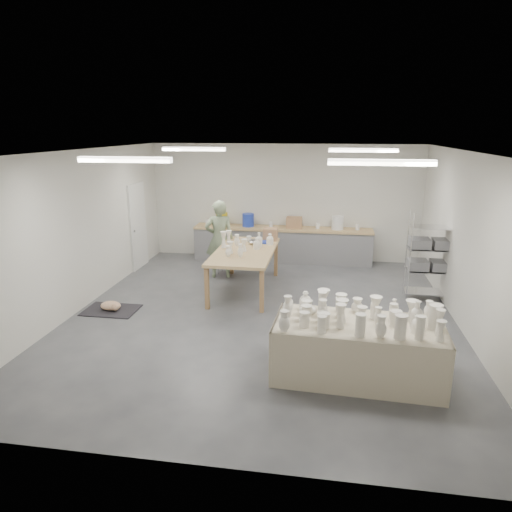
% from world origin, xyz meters
% --- Properties ---
extents(room, '(8.00, 8.02, 3.00)m').
position_xyz_m(room, '(-0.11, 0.08, 2.06)').
color(room, '#424449').
rests_on(room, ground).
extents(back_counter, '(4.60, 0.60, 1.24)m').
position_xyz_m(back_counter, '(-0.01, 3.68, 0.49)').
color(back_counter, tan).
rests_on(back_counter, ground).
extents(wire_shelf, '(0.88, 0.48, 1.80)m').
position_xyz_m(wire_shelf, '(3.20, 1.40, 0.92)').
color(wire_shelf, silver).
rests_on(wire_shelf, ground).
extents(drying_table, '(2.35, 1.20, 1.17)m').
position_xyz_m(drying_table, '(1.61, -1.94, 0.46)').
color(drying_table, olive).
rests_on(drying_table, ground).
extents(work_table, '(1.21, 2.41, 1.26)m').
position_xyz_m(work_table, '(-0.52, 1.41, 0.89)').
color(work_table, tan).
rests_on(work_table, ground).
extents(rug, '(1.00, 0.70, 0.02)m').
position_xyz_m(rug, '(-2.90, -0.22, 0.01)').
color(rug, black).
rests_on(rug, ground).
extents(cat, '(0.44, 0.34, 0.17)m').
position_xyz_m(cat, '(-2.88, -0.23, 0.11)').
color(cat, white).
rests_on(cat, rug).
extents(potter, '(0.75, 0.59, 1.81)m').
position_xyz_m(potter, '(-1.31, 2.15, 0.91)').
color(potter, gray).
rests_on(potter, ground).
extents(red_stool, '(0.38, 0.38, 0.31)m').
position_xyz_m(red_stool, '(-1.31, 2.42, 0.28)').
color(red_stool, maroon).
rests_on(red_stool, ground).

